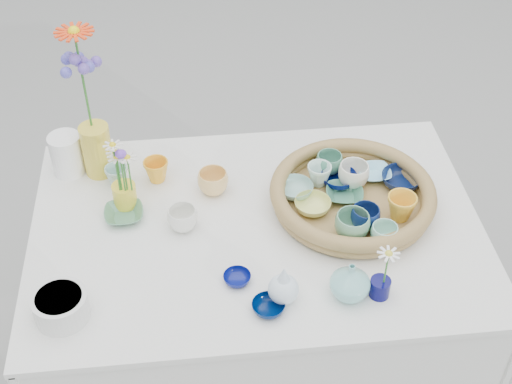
{
  "coord_description": "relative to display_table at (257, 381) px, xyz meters",
  "views": [
    {
      "loc": [
        -0.16,
        -1.43,
        2.15
      ],
      "look_at": [
        0.0,
        0.02,
        0.87
      ],
      "focal_mm": 50.0,
      "sensor_mm": 36.0,
      "label": 1
    }
  ],
  "objects": [
    {
      "name": "tray_ceramic_1",
      "position": [
        0.44,
        0.11,
        0.8
      ],
      "size": [
        0.16,
        0.16,
        0.04
      ],
      "primitive_type": "imported",
      "rotation": [
        0.0,
        0.0,
        0.43
      ],
      "color": "#0B1942",
      "rests_on": "wicker_tray"
    },
    {
      "name": "daisy_posy",
      "position": [
        -0.35,
        0.12,
        0.92
      ],
      "size": [
        0.11,
        0.11,
        0.16
      ],
      "primitive_type": null,
      "rotation": [
        0.0,
        0.0,
        -0.38
      ],
      "color": "white",
      "rests_on": "daisy_cup"
    },
    {
      "name": "single_daisy",
      "position": [
        0.29,
        -0.29,
        0.87
      ],
      "size": [
        0.08,
        0.08,
        0.12
      ],
      "primitive_type": null,
      "rotation": [
        0.0,
        0.0,
        -0.31
      ],
      "color": "white",
      "rests_on": "bud_vase_cobalt"
    },
    {
      "name": "bud_vase_cobalt",
      "position": [
        0.28,
        -0.29,
        0.79
      ],
      "size": [
        0.06,
        0.06,
        0.05
      ],
      "primitive_type": "cylinder",
      "rotation": [
        0.0,
        0.0,
        -0.2
      ],
      "color": "#070748",
      "rests_on": "display_table"
    },
    {
      "name": "tray_ceramic_5",
      "position": [
        0.12,
        0.1,
        0.8
      ],
      "size": [
        0.13,
        0.13,
        0.03
      ],
      "primitive_type": "imported",
      "rotation": [
        0.0,
        0.0,
        0.32
      ],
      "color": "#8BBFB9",
      "rests_on": "wicker_tray"
    },
    {
      "name": "tray_ceramic_4",
      "position": [
        0.25,
        -0.09,
        0.82
      ],
      "size": [
        0.1,
        0.1,
        0.08
      ],
      "primitive_type": "imported",
      "rotation": [
        0.0,
        0.0,
        -0.06
      ],
      "color": "#64A27E",
      "rests_on": "wicker_tray"
    },
    {
      "name": "hydrangea",
      "position": [
        -0.45,
        0.3,
        1.03
      ],
      "size": [
        0.1,
        0.1,
        0.28
      ],
      "primitive_type": null,
      "rotation": [
        0.0,
        0.0,
        0.24
      ],
      "color": "#664DB8",
      "rests_on": "tall_vase_yellow"
    },
    {
      "name": "tray_ceramic_0",
      "position": [
        0.26,
        0.13,
        0.8
      ],
      "size": [
        0.13,
        0.13,
        0.03
      ],
      "primitive_type": "imported",
      "rotation": [
        0.0,
        0.0,
        -0.23
      ],
      "color": "#020C4D",
      "rests_on": "wicker_tray"
    },
    {
      "name": "gerbera",
      "position": [
        -0.45,
        0.3,
        1.08
      ],
      "size": [
        0.15,
        0.15,
        0.32
      ],
      "primitive_type": null,
      "rotation": [
        0.0,
        0.0,
        -0.24
      ],
      "color": "#F93D13",
      "rests_on": "tall_vase_yellow"
    },
    {
      "name": "tray_ceramic_11",
      "position": [
        0.33,
        -0.12,
        0.81
      ],
      "size": [
        0.09,
        0.09,
        0.06
      ],
      "primitive_type": "imported",
      "rotation": [
        0.0,
        0.0,
        0.15
      ],
      "color": "#9FE4D2",
      "rests_on": "wicker_tray"
    },
    {
      "name": "tray_ceramic_7",
      "position": [
        0.3,
        0.12,
        0.82
      ],
      "size": [
        0.1,
        0.1,
        0.07
      ],
      "primitive_type": "imported",
      "rotation": [
        0.0,
        0.0,
        -0.05
      ],
      "color": "white",
      "rests_on": "wicker_tray"
    },
    {
      "name": "display_table",
      "position": [
        0.0,
        0.0,
        0.0
      ],
      "size": [
        1.26,
        0.86,
        0.77
      ],
      "primitive_type": null,
      "color": "white",
      "rests_on": "ground"
    },
    {
      "name": "tray_ceramic_2",
      "position": [
        0.4,
        -0.03,
        0.82
      ],
      "size": [
        0.1,
        0.1,
        0.08
      ],
      "primitive_type": "imported",
      "rotation": [
        0.0,
        0.0,
        0.28
      ],
      "color": "yellow",
      "rests_on": "wicker_tray"
    },
    {
      "name": "ground",
      "position": [
        0.0,
        0.0,
        0.0
      ],
      "size": [
        80.0,
        80.0,
        0.0
      ],
      "primitive_type": "plane",
      "color": "gray"
    },
    {
      "name": "tray_ceramic_6",
      "position": [
        0.2,
        0.14,
        0.82
      ],
      "size": [
        0.09,
        0.09,
        0.07
      ],
      "primitive_type": "imported",
      "rotation": [
        0.0,
        0.0,
        -0.31
      ],
      "color": "white",
      "rests_on": "wicker_tray"
    },
    {
      "name": "bud_vase_seafoam",
      "position": [
        0.2,
        -0.28,
        0.82
      ],
      "size": [
        0.13,
        0.13,
        0.11
      ],
      "primitive_type": "imported",
      "rotation": [
        0.0,
        0.0,
        -0.27
      ],
      "color": "#81CAC6",
      "rests_on": "display_table"
    },
    {
      "name": "loose_ceramic_2",
      "position": [
        -0.37,
        0.07,
        0.78
      ],
      "size": [
        0.12,
        0.12,
        0.03
      ],
      "primitive_type": "imported",
      "rotation": [
        0.0,
        0.0,
        0.07
      ],
      "color": "#528A68",
      "rests_on": "display_table"
    },
    {
      "name": "loose_ceramic_0",
      "position": [
        -0.28,
        0.23,
        0.8
      ],
      "size": [
        0.09,
        0.09,
        0.07
      ],
      "primitive_type": "imported",
      "rotation": [
        0.0,
        0.0,
        -0.14
      ],
      "color": "gold",
      "rests_on": "display_table"
    },
    {
      "name": "loose_ceramic_4",
      "position": [
        -0.07,
        -0.2,
        0.78
      ],
      "size": [
        0.09,
        0.09,
        0.02
      ],
      "primitive_type": "imported",
      "rotation": [
        0.0,
        0.0,
        -0.24
      ],
      "color": "#071065",
      "rests_on": "display_table"
    },
    {
      "name": "fluted_bowl",
      "position": [
        -0.51,
        -0.27,
        0.8
      ],
      "size": [
        0.18,
        0.18,
        0.07
      ],
      "primitive_type": null,
      "rotation": [
        0.0,
        0.0,
        0.38
      ],
      "color": "silver",
      "rests_on": "display_table"
    },
    {
      "name": "bud_vase_paleblue",
      "position": [
        0.04,
        -0.28,
        0.82
      ],
      "size": [
        0.09,
        0.09,
        0.12
      ],
      "primitive_type": null,
      "rotation": [
        0.0,
        0.0,
        -0.2
      ],
      "color": "silver",
      "rests_on": "display_table"
    },
    {
      "name": "loose_ceramic_1",
      "position": [
        -0.11,
        0.16,
        0.8
      ],
      "size": [
        0.1,
        0.1,
        0.07
      ],
      "primitive_type": "imported",
      "rotation": [
        0.0,
        0.0,
        -0.07
      ],
      "color": "#EFBE6C",
      "rests_on": "display_table"
    },
    {
      "name": "tray_ceramic_10",
      "position": [
        0.16,
        0.02,
        0.8
      ],
      "size": [
        0.13,
        0.13,
        0.03
      ],
      "primitive_type": "imported",
      "rotation": [
        0.0,
        0.0,
        0.24
      ],
      "color": "#D4D870",
      "rests_on": "wicker_tray"
    },
    {
      "name": "white_pitcher",
      "position": [
        -0.54,
        0.3,
        0.83
      ],
      "size": [
        0.14,
        0.1,
        0.13
      ],
      "primitive_type": null,
      "rotation": [
        0.0,
        0.0,
        0.02
      ],
      "color": "white",
      "rests_on": "display_table"
    },
    {
      "name": "loose_ceramic_5",
      "position": [
        -0.39,
        0.22,
        0.8
      ],
      "size": [
        0.09,
        0.09,
        0.06
      ],
      "primitive_type": "imported",
      "rotation": [
        0.0,
        0.0,
        0.37
      ],
      "color": "#A0C9C0",
      "rests_on": "display_table"
    },
    {
      "name": "tray_ceramic_12",
      "position": [
        0.24,
        0.19,
        0.81
      ],
      "size": [
        0.1,
        0.1,
        0.06
      ],
      "primitive_type": "imported",
      "rotation": [
        0.0,
        0.0,
        0.39
      ],
      "color": "#569B7D",
      "rests_on": "wicker_tray"
    },
    {
      "name": "loose_ceramic_3",
      "position": [
        -0.21,
        0.01,
        0.8
      ],
      "size": [
        0.11,
        0.11,
        0.07
      ],
      "primitive_type": "imported",
      "rotation": [
        0.0,
        0.0,
        -0.32
      ],
      "color": "white",
      "rests_on": "display_table"
    },
    {
      "name": "wicker_tray",
      "position": [
        0.28,
        0.05,
        0.8
      ],
      "size": [
        0.47,
        0.47,
        0.08
      ],
      "primitive_type": null,
      "color": "brown",
      "rests_on": "display_table"
    },
    {
      "name": "tray_ceramic_8",
      "position": [
        0.37,
        0.15,
        0.79
      ],
      "size": [
        0.1,
        0.1,
        0.02
      ],
      "primitive_type": "imported",
      "rotation": [
        0.0,
        0.0,
        0.04
      ],
      "color": "#90DEFA",
      "rests_on": "wicker_tray"
    },
    {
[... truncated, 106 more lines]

